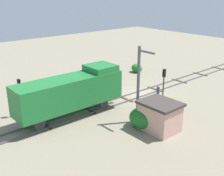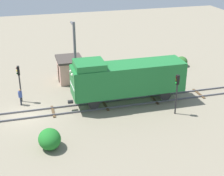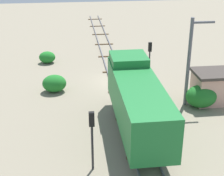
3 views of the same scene
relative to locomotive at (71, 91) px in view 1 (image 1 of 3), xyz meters
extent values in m
plane|color=gray|center=(0.00, -9.90, -2.77)|extent=(92.88, 92.88, 0.00)
cube|color=#595960|center=(-0.72, -9.90, -2.69)|extent=(0.10, 61.92, 0.16)
cube|color=#595960|center=(0.72, -9.90, -2.69)|extent=(0.10, 61.92, 0.16)
cube|color=#4C3823|center=(0.00, -27.96, -2.73)|extent=(2.40, 0.24, 0.09)
cube|color=#4C3823|center=(0.00, -22.80, -2.73)|extent=(2.40, 0.24, 0.09)
cube|color=#4C3823|center=(0.00, -17.64, -2.73)|extent=(2.40, 0.24, 0.09)
cube|color=#4C3823|center=(0.00, -12.48, -2.73)|extent=(2.40, 0.24, 0.09)
cube|color=#4C3823|center=(0.00, -7.32, -2.73)|extent=(2.40, 0.24, 0.09)
cube|color=#4C3823|center=(0.00, -2.16, -2.73)|extent=(2.40, 0.24, 0.09)
cube|color=#4C3823|center=(0.00, 3.00, -2.73)|extent=(2.40, 0.24, 0.09)
cube|color=#1E7233|center=(0.00, 0.24, -0.06)|extent=(2.90, 11.00, 2.90)
cube|color=#1E7233|center=(0.00, -3.66, 1.69)|extent=(2.75, 2.80, 0.60)
cube|color=#1E7233|center=(0.00, -5.31, -0.06)|extent=(2.84, 0.10, 2.84)
cube|color=white|center=(0.00, -5.35, -0.26)|extent=(2.46, 0.06, 0.20)
sphere|color=white|center=(-0.45, -5.36, 1.04)|extent=(0.28, 0.28, 0.28)
sphere|color=white|center=(0.45, -5.36, 1.04)|extent=(0.28, 0.28, 0.28)
cylinder|color=#262628|center=(0.00, -5.61, -1.91)|extent=(0.36, 0.50, 0.36)
cylinder|color=#262628|center=(-0.72, -3.46, -2.06)|extent=(0.18, 1.10, 1.10)
cylinder|color=#262628|center=(0.72, -3.46, -2.06)|extent=(0.18, 1.10, 1.10)
cylinder|color=#262628|center=(-0.72, 3.94, -2.06)|extent=(0.18, 1.10, 1.10)
cylinder|color=#262628|center=(0.72, 3.94, -2.06)|extent=(0.18, 1.10, 1.10)
cylinder|color=#262628|center=(-3.20, -10.12, -0.87)|extent=(0.14, 0.14, 3.81)
cube|color=black|center=(-3.20, -10.12, 0.58)|extent=(0.32, 0.24, 0.90)
sphere|color=#390606|center=(-3.20, -10.26, 0.85)|extent=(0.16, 0.16, 0.16)
sphere|color=yellow|center=(-3.20, -10.26, 0.57)|extent=(0.16, 0.16, 0.16)
sphere|color=black|center=(-3.20, -10.26, 0.29)|extent=(0.16, 0.16, 0.16)
cylinder|color=#262628|center=(3.40, 3.79, -0.81)|extent=(0.14, 0.14, 3.93)
cube|color=black|center=(3.40, 3.79, 0.70)|extent=(0.32, 0.24, 0.90)
sphere|color=#390606|center=(3.40, 3.65, 0.97)|extent=(0.16, 0.16, 0.16)
sphere|color=#3C3306|center=(3.40, 3.65, 0.69)|extent=(0.16, 0.16, 0.16)
sphere|color=green|center=(3.40, 3.65, 0.41)|extent=(0.16, 0.16, 0.16)
cylinder|color=#262B38|center=(-2.50, -10.21, -2.35)|extent=(0.15, 0.15, 0.85)
cylinder|color=#262B38|center=(-2.30, -10.21, -2.35)|extent=(0.15, 0.15, 0.85)
cylinder|color=#33478C|center=(-2.40, -10.21, -1.61)|extent=(0.38, 0.38, 0.62)
sphere|color=tan|center=(-2.40, -10.21, -1.19)|extent=(0.23, 0.23, 0.23)
cylinder|color=#595960|center=(-5.00, -4.16, 0.94)|extent=(0.28, 0.28, 7.42)
cube|color=#595960|center=(-5.90, -4.16, 4.24)|extent=(1.80, 0.16, 0.16)
cube|color=#D19E8C|center=(-7.50, -4.46, -1.52)|extent=(3.20, 2.60, 2.50)
cube|color=#3F3833|center=(-7.50, -4.46, -0.15)|extent=(3.50, 2.90, 0.24)
cube|color=#2D2319|center=(-7.50, -5.78, -1.82)|extent=(0.80, 0.06, 1.90)
ellipsoid|color=#1F7526|center=(7.11, -16.34, -2.11)|extent=(1.81, 1.48, 1.32)
ellipsoid|color=#206C26|center=(-6.16, -3.61, -1.83)|extent=(2.60, 2.12, 1.89)
ellipsoid|color=#1F7126|center=(6.06, -8.24, -1.98)|extent=(2.18, 1.79, 1.59)
camera|label=1|loc=(-22.15, 13.71, 9.40)|focal=45.00mm
camera|label=2|loc=(29.58, -9.64, 12.54)|focal=55.00mm
camera|label=3|loc=(4.35, 21.07, 10.22)|focal=55.00mm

